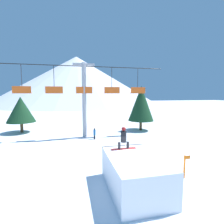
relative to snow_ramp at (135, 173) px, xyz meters
name	(u,v)px	position (x,y,z in m)	size (l,w,h in m)	color
ground_plane	(128,189)	(-0.30, 0.09, -0.87)	(220.00, 220.00, 0.00)	white
mountain_ridge	(77,80)	(-0.30, 81.98, 10.78)	(79.17, 79.17, 23.30)	silver
snow_ramp	(135,173)	(0.00, 0.00, 0.00)	(2.64, 4.28, 1.73)	white
snowboarder	(124,138)	(-0.18, 1.41, 1.52)	(1.51, 0.33, 1.31)	#B22D2D
chairlift	(84,95)	(-1.67, 11.76, 4.01)	(18.77, 0.47, 8.40)	#9E9EA3
pine_tree_near	(141,103)	(6.10, 13.96, 2.81)	(3.43, 3.43, 6.04)	#4C3823
pine_tree_far	(21,110)	(-9.38, 16.05, 2.10)	(3.52, 3.52, 4.61)	#4C3823
trail_marker	(185,166)	(3.32, 0.52, -0.13)	(0.41, 0.10, 1.36)	orange
distant_skier	(95,133)	(-0.71, 10.54, -0.20)	(0.24, 0.24, 1.23)	black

